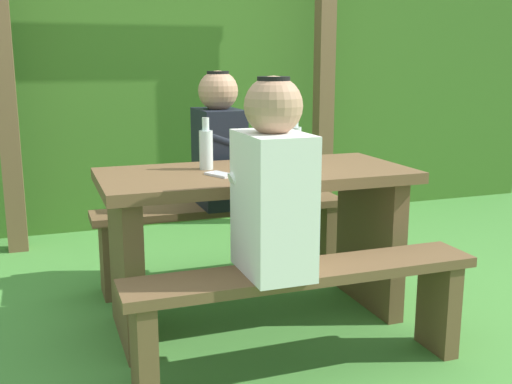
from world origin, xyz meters
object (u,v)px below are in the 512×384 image
object	(u,v)px
drinking_glass	(309,161)
cell_phone	(220,174)
picnic_table	(256,219)
bench_far	(222,227)
bench_near	(304,298)
person_black_coat	(219,145)
bottle_left	(206,148)
bottle_right	(295,144)
person_white_shirt	(273,185)

from	to	relation	value
drinking_glass	cell_phone	bearing A→B (deg)	178.36
picnic_table	bench_far	bearing A→B (deg)	90.00
bench_near	person_black_coat	world-z (taller)	person_black_coat
drinking_glass	cell_phone	world-z (taller)	drinking_glass
bench_near	bottle_left	bearing A→B (deg)	107.43
picnic_table	cell_phone	size ratio (longest dim) A/B	10.00
bench_far	cell_phone	distance (m)	0.77
person_black_coat	bottle_right	xyz separation A→B (m)	(0.23, -0.49, 0.05)
bottle_right	cell_phone	distance (m)	0.43
picnic_table	bottle_left	xyz separation A→B (m)	(-0.20, 0.10, 0.33)
person_white_shirt	bottle_right	bearing A→B (deg)	60.22
picnic_table	person_black_coat	size ratio (longest dim) A/B	1.95
picnic_table	bottle_left	size ratio (longest dim) A/B	5.94
drinking_glass	person_white_shirt	bearing A→B (deg)	-127.63
bench_near	bench_far	size ratio (longest dim) A/B	1.00
picnic_table	person_black_coat	xyz separation A→B (m)	(-0.01, 0.55, 0.28)
bench_near	person_black_coat	distance (m)	1.19
person_white_shirt	bottle_right	size ratio (longest dim) A/B	2.97
bench_far	person_white_shirt	world-z (taller)	person_white_shirt
person_black_coat	drinking_glass	xyz separation A→B (m)	(0.24, -0.63, -0.00)
drinking_glass	bottle_right	size ratio (longest dim) A/B	0.36
person_black_coat	cell_phone	size ratio (longest dim) A/B	5.14
bench_far	drinking_glass	size ratio (longest dim) A/B	16.06
drinking_glass	bottle_right	world-z (taller)	bottle_right
bench_far	person_white_shirt	bearing A→B (deg)	-96.86
picnic_table	bench_far	size ratio (longest dim) A/B	1.00
picnic_table	bottle_right	world-z (taller)	bottle_right
bench_near	person_white_shirt	size ratio (longest dim) A/B	1.95
picnic_table	drinking_glass	distance (m)	0.36
bench_near	person_white_shirt	xyz separation A→B (m)	(-0.13, 0.00, 0.46)
person_white_shirt	bottle_left	bearing A→B (deg)	96.39
person_white_shirt	person_black_coat	size ratio (longest dim) A/B	1.00
bench_far	bench_near	bearing A→B (deg)	-90.00
person_white_shirt	bottle_right	distance (m)	0.70
bench_near	person_black_coat	size ratio (longest dim) A/B	1.95
bench_near	drinking_glass	bearing A→B (deg)	64.30
bench_near	bottle_right	distance (m)	0.82
person_white_shirt	bottle_left	xyz separation A→B (m)	(-0.07, 0.65, 0.05)
person_white_shirt	drinking_glass	xyz separation A→B (m)	(0.36, 0.46, -0.00)
picnic_table	cell_phone	xyz separation A→B (m)	(-0.19, -0.07, 0.23)
bench_near	drinking_glass	xyz separation A→B (m)	(0.22, 0.46, 0.45)
bench_far	bottle_right	world-z (taller)	bottle_right
bench_far	drinking_glass	world-z (taller)	drinking_glass
bench_far	person_black_coat	xyz separation A→B (m)	(-0.01, -0.00, 0.46)
person_white_shirt	bench_near	bearing A→B (deg)	-1.44
person_white_shirt	cell_phone	size ratio (longest dim) A/B	5.14
bench_near	cell_phone	size ratio (longest dim) A/B	10.00
picnic_table	bench_near	world-z (taller)	picnic_table
person_black_coat	cell_phone	xyz separation A→B (m)	(-0.18, -0.62, -0.04)
person_black_coat	bench_far	bearing A→B (deg)	13.55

